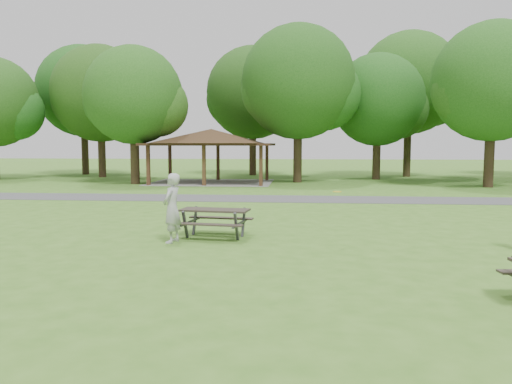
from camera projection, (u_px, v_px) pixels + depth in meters
The scene contains 14 objects.
ground at pixel (193, 268), 10.88m from camera, with size 160.00×160.00×0.00m, color #407320.
asphalt_path at pixel (255, 198), 24.76m from camera, with size 120.00×3.20×0.02m, color #47474A.
pavilion at pixel (211, 139), 34.75m from camera, with size 8.60×7.01×3.76m.
tree_row_c at pixel (102, 97), 40.31m from camera, with size 8.19×7.80×10.67m.
tree_row_d at pixel (135, 98), 33.48m from camera, with size 6.93×6.60×9.27m.
tree_row_e at pixel (300, 86), 34.84m from camera, with size 8.40×8.00×11.02m.
tree_row_f at pixel (379, 103), 37.85m from camera, with size 7.35×7.00×9.55m.
tree_row_g at pixel (494, 85), 30.80m from camera, with size 7.77×7.40×10.25m.
tree_deep_a at pixel (84, 94), 44.00m from camera, with size 8.40×8.00×11.38m.
tree_deep_b at pixel (254, 96), 43.13m from camera, with size 8.40×8.00×11.13m.
tree_deep_c at pixel (410, 86), 40.88m from camera, with size 8.82×8.40×11.90m.
picnic_table_middle at pixel (215, 216), 14.45m from camera, with size 2.15×1.81×0.85m.
frisbee_in_flight at pixel (337, 192), 13.03m from camera, with size 0.24×0.24×0.02m.
frisbee_thrower at pixel (172, 208), 13.64m from camera, with size 0.70×0.46×1.91m, color #ACACAF.
Camera 1 is at (2.36, -10.50, 2.70)m, focal length 35.00 mm.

